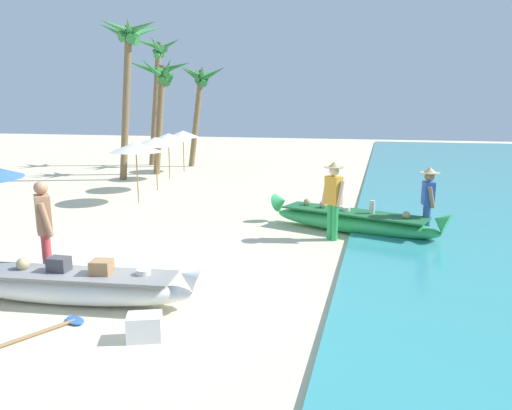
% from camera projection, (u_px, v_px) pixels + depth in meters
% --- Properties ---
extents(ground_plane, '(80.00, 80.00, 0.00)m').
position_uv_depth(ground_plane, '(115.00, 284.00, 7.93)').
color(ground_plane, beige).
extents(boat_white_foreground, '(4.16, 1.12, 0.75)m').
position_uv_depth(boat_white_foreground, '(71.00, 286.00, 7.12)').
color(boat_white_foreground, white).
rests_on(boat_white_foreground, ground).
extents(boat_green_midground, '(4.32, 2.05, 0.82)m').
position_uv_depth(boat_green_midground, '(353.00, 221.00, 11.18)').
color(boat_green_midground, '#38B760').
rests_on(boat_green_midground, ground).
extents(person_vendor_hatted, '(0.56, 0.50, 1.78)m').
position_uv_depth(person_vendor_hatted, '(333.00, 195.00, 10.41)').
color(person_vendor_hatted, green).
rests_on(person_vendor_hatted, ground).
extents(person_tourist_customer, '(0.53, 0.54, 1.77)m').
position_uv_depth(person_tourist_customer, '(45.00, 227.00, 7.69)').
color(person_tourist_customer, '#B2383D').
rests_on(person_tourist_customer, ground).
extents(person_vendor_assistant, '(0.44, 0.57, 1.64)m').
position_uv_depth(person_vendor_assistant, '(428.00, 198.00, 10.54)').
color(person_vendor_assistant, '#3D5BA8').
rests_on(person_vendor_assistant, ground).
extents(parasol_row_0, '(1.60, 1.60, 1.91)m').
position_uv_depth(parasol_row_0, '(136.00, 147.00, 14.48)').
color(parasol_row_0, '#8E6B47').
rests_on(parasol_row_0, ground).
extents(parasol_row_1, '(1.60, 1.60, 1.91)m').
position_uv_depth(parasol_row_1, '(156.00, 142.00, 16.76)').
color(parasol_row_1, '#8E6B47').
rests_on(parasol_row_1, ground).
extents(parasol_row_2, '(1.60, 1.60, 1.91)m').
position_uv_depth(parasol_row_2, '(168.00, 137.00, 19.41)').
color(parasol_row_2, '#8E6B47').
rests_on(parasol_row_2, ground).
extents(parasol_row_3, '(1.60, 1.60, 1.91)m').
position_uv_depth(parasol_row_3, '(183.00, 134.00, 21.77)').
color(parasol_row_3, '#8E6B47').
rests_on(parasol_row_3, ground).
extents(palm_tree_tall_inland, '(2.74, 2.64, 5.07)m').
position_uv_depth(palm_tree_tall_inland, '(161.00, 80.00, 20.28)').
color(palm_tree_tall_inland, brown).
rests_on(palm_tree_tall_inland, ground).
extents(palm_tree_leaning_seaward, '(2.40, 2.52, 5.07)m').
position_uv_depth(palm_tree_leaning_seaward, '(201.00, 85.00, 23.18)').
color(palm_tree_leaning_seaward, brown).
rests_on(palm_tree_leaning_seaward, ground).
extents(palm_tree_mid_cluster, '(2.76, 2.72, 6.38)m').
position_uv_depth(palm_tree_mid_cluster, '(128.00, 50.00, 18.47)').
color(palm_tree_mid_cluster, brown).
rests_on(palm_tree_mid_cluster, ground).
extents(palm_tree_far_behind, '(2.29, 2.69, 6.45)m').
position_uv_depth(palm_tree_far_behind, '(157.00, 65.00, 23.53)').
color(palm_tree_far_behind, brown).
rests_on(palm_tree_far_behind, ground).
extents(cooler_box, '(0.52, 0.45, 0.33)m').
position_uv_depth(cooler_box, '(144.00, 327.00, 6.02)').
color(cooler_box, silver).
rests_on(cooler_box, ground).
extents(paddle, '(1.01, 1.73, 0.05)m').
position_uv_depth(paddle, '(33.00, 335.00, 6.09)').
color(paddle, '#8E6B47').
rests_on(paddle, ground).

